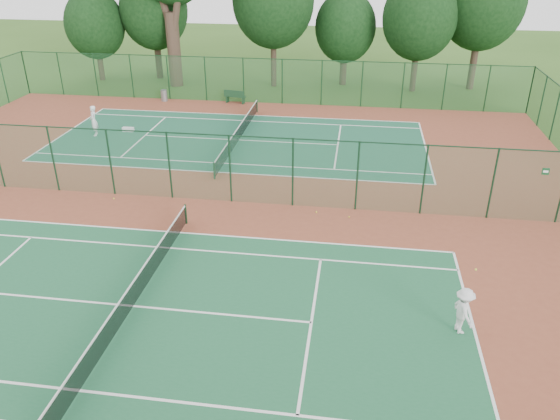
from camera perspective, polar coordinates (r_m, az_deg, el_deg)
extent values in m
plane|color=#31571B|center=(27.83, -8.17, 1.10)|extent=(120.00, 120.00, 0.00)
cube|color=brown|center=(27.82, -8.17, 1.11)|extent=(40.00, 36.00, 0.01)
cube|color=#1C5A36|center=(20.57, -15.02, -9.69)|extent=(23.77, 10.97, 0.01)
cube|color=#1B563C|center=(35.87, -4.27, 7.30)|extent=(23.77, 10.97, 0.01)
cube|color=#1C552D|center=(43.86, -1.81, 13.34)|extent=(40.00, 0.02, 3.50)
cube|color=#14381D|center=(43.49, -1.85, 15.53)|extent=(40.00, 0.05, 0.05)
cube|color=#1B5333|center=(27.12, -8.41, 4.44)|extent=(40.00, 0.02, 3.50)
cube|color=#12331E|center=(26.53, -8.65, 7.85)|extent=(40.00, 0.05, 0.05)
cylinder|color=#12321A|center=(25.39, -9.82, -0.42)|extent=(0.10, 0.10, 0.97)
cube|color=black|center=(20.30, -15.18, -8.62)|extent=(0.02, 12.80, 0.85)
cube|color=silver|center=(20.06, -15.33, -7.60)|extent=(0.04, 12.80, 0.06)
cylinder|color=#143721|center=(29.91, -6.89, 4.08)|extent=(0.10, 0.10, 0.97)
cylinder|color=#143721|center=(41.70, -2.42, 10.82)|extent=(0.10, 0.10, 0.97)
cube|color=black|center=(35.72, -4.30, 8.01)|extent=(0.02, 12.80, 0.85)
cube|color=silver|center=(35.58, -4.32, 8.68)|extent=(0.04, 12.80, 0.06)
imported|color=silver|center=(19.25, 18.61, -9.95)|extent=(0.94, 1.23, 1.68)
imported|color=silver|center=(38.37, -18.89, 8.82)|extent=(0.71, 0.85, 2.00)
cylinder|color=gray|center=(45.62, -12.02, 11.63)|extent=(0.51, 0.51, 0.89)
cube|color=#12341B|center=(44.53, -5.51, 11.47)|extent=(0.17, 0.47, 0.51)
cube|color=#12341B|center=(44.01, -3.85, 11.35)|extent=(0.17, 0.47, 0.51)
cube|color=#12341B|center=(44.19, -4.70, 11.76)|extent=(1.77, 0.78, 0.06)
cube|color=#12341B|center=(43.92, -4.83, 12.02)|extent=(1.70, 0.37, 0.51)
cube|color=silver|center=(38.79, -15.59, 8.11)|extent=(0.77, 0.31, 0.29)
sphere|color=yellow|center=(25.94, 7.24, -0.71)|extent=(0.07, 0.07, 0.07)
sphere|color=yellow|center=(26.23, 3.82, -0.21)|extent=(0.08, 0.08, 0.08)
sphere|color=yellow|center=(28.79, -16.97, 1.16)|extent=(0.07, 0.07, 0.07)
cylinder|color=#38271E|center=(49.92, -11.02, 16.11)|extent=(1.14, 1.14, 6.19)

